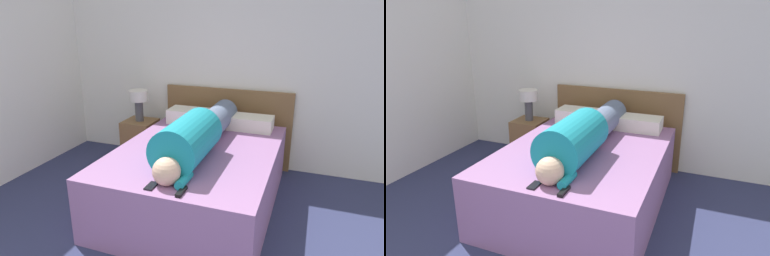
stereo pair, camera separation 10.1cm
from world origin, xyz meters
TOP-DOWN VIEW (x-y plane):
  - wall_back at (0.00, 3.90)m, footprint 5.83×0.06m
  - bed at (-0.15, 2.73)m, footprint 1.45×1.93m
  - headboard at (-0.15, 3.83)m, footprint 1.57×0.04m
  - nightstand at (-1.18, 3.48)m, footprint 0.38×0.37m
  - table_lamp at (-1.18, 3.48)m, footprint 0.23×0.23m
  - person_lying at (-0.12, 2.66)m, footprint 0.40×1.79m
  - pillow_near_headboard at (-0.44, 3.49)m, footprint 0.64×0.29m
  - pillow_second at (0.14, 3.49)m, footprint 0.60×0.29m
  - tv_remote at (0.03, 1.89)m, footprint 0.04×0.15m
  - cell_phone at (-0.22, 1.90)m, footprint 0.06×0.13m

SIDE VIEW (x-z plane):
  - nightstand at x=-1.18m, z-range 0.00..0.55m
  - bed at x=-0.15m, z-range 0.00..0.59m
  - headboard at x=-0.15m, z-range 0.00..0.96m
  - cell_phone at x=-0.22m, z-range 0.59..0.60m
  - tv_remote at x=0.03m, z-range 0.59..0.61m
  - pillow_second at x=0.14m, z-range 0.59..0.74m
  - pillow_near_headboard at x=-0.44m, z-range 0.59..0.75m
  - person_lying at x=-0.12m, z-range 0.56..0.96m
  - table_lamp at x=-1.18m, z-range 0.62..1.01m
  - wall_back at x=0.00m, z-range 0.00..2.60m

